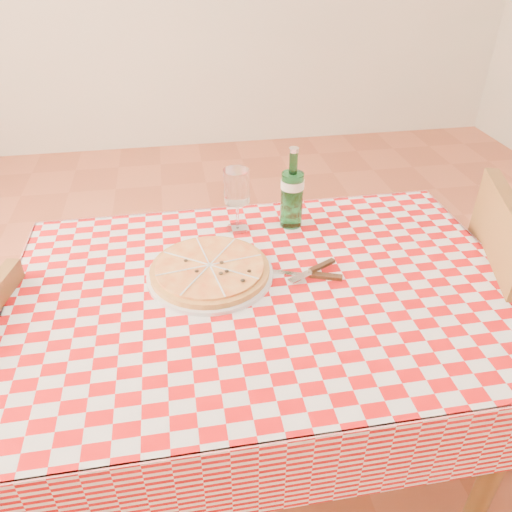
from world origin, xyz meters
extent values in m
plane|color=#A14D34|center=(0.00, 0.00, 0.00)|extent=(6.00, 6.00, 0.00)
cube|color=brown|center=(0.00, 0.00, 0.73)|extent=(1.20, 0.80, 0.04)
cylinder|color=brown|center=(0.54, -0.34, 0.35)|extent=(0.06, 0.06, 0.71)
cylinder|color=brown|center=(-0.54, 0.34, 0.35)|extent=(0.06, 0.06, 0.71)
cylinder|color=brown|center=(0.54, 0.34, 0.35)|extent=(0.06, 0.06, 0.71)
cube|color=#B40B0C|center=(0.00, 0.00, 0.75)|extent=(1.30, 0.90, 0.01)
cylinder|color=brown|center=(0.60, -0.14, 0.22)|extent=(0.04, 0.04, 0.43)
cylinder|color=brown|center=(0.72, 0.20, 0.22)|extent=(0.04, 0.04, 0.43)
cube|color=brown|center=(0.65, 0.03, 0.70)|extent=(0.17, 0.41, 0.46)
cylinder|color=brown|center=(-0.65, 0.14, 0.19)|extent=(0.03, 0.03, 0.38)
cube|color=brown|center=(-0.68, -0.02, 0.61)|extent=(0.11, 0.37, 0.40)
camera|label=1|loc=(-0.20, -0.99, 1.53)|focal=35.00mm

